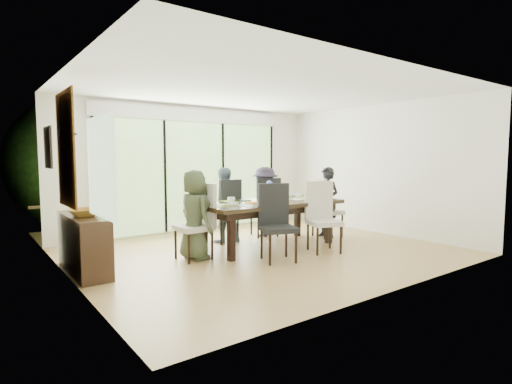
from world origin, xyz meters
TOP-DOWN VIEW (x-y plane):
  - floor at (0.00, 0.00)m, footprint 6.00×5.00m
  - ceiling at (0.00, 0.00)m, footprint 6.00×5.00m
  - wall_back at (0.00, 2.51)m, footprint 6.00×0.02m
  - wall_front at (0.00, -2.51)m, footprint 6.00×0.02m
  - wall_left at (-3.01, 0.00)m, footprint 0.02×5.00m
  - wall_right at (3.01, 0.00)m, footprint 0.02×5.00m
  - glass_doors at (0.00, 2.47)m, footprint 4.20×0.02m
  - blinds_header at (0.00, 2.46)m, footprint 4.40×0.06m
  - mullion_a at (-2.10, 2.46)m, footprint 0.05×0.04m
  - mullion_b at (-0.70, 2.46)m, footprint 0.05×0.04m
  - mullion_c at (0.70, 2.46)m, footprint 0.05×0.04m
  - mullion_d at (2.10, 2.46)m, footprint 0.05×0.04m
  - side_window at (-2.97, -1.20)m, footprint 0.02×0.90m
  - deck at (0.00, 3.40)m, footprint 6.00×1.80m
  - rail_top at (0.00, 4.20)m, footprint 6.00×0.08m
  - foliage_left at (-1.80, 5.20)m, footprint 3.20×3.20m
  - foliage_mid at (0.40, 5.80)m, footprint 4.00×4.00m
  - foliage_right at (2.20, 5.00)m, footprint 2.80×2.80m
  - foliage_far at (-0.60, 6.50)m, footprint 3.60×3.60m
  - table_top at (0.30, 0.26)m, footprint 2.62×1.20m
  - table_apron at (0.30, 0.26)m, footprint 2.40×0.98m
  - table_leg_fl at (-0.78, -0.17)m, footprint 0.10×0.10m
  - table_leg_fr at (1.38, -0.17)m, footprint 0.10×0.10m
  - table_leg_bl at (-0.78, 0.69)m, footprint 0.10×0.10m
  - table_leg_br at (1.38, 0.69)m, footprint 0.10×0.10m
  - chair_left_end at (-1.20, 0.26)m, footprint 0.52×0.52m
  - chair_right_end at (1.80, 0.26)m, footprint 0.59×0.59m
  - chair_far_left at (-0.15, 1.11)m, footprint 0.57×0.57m
  - chair_far_right at (0.85, 1.11)m, footprint 0.62×0.62m
  - chair_near_left at (-0.20, -0.61)m, footprint 0.64×0.64m
  - chair_near_right at (0.80, -0.61)m, footprint 0.65×0.65m
  - person_left_end at (-1.18, 0.26)m, footprint 0.46×0.69m
  - person_right_end at (1.78, 0.26)m, footprint 0.46×0.68m
  - person_far_left at (-0.15, 1.09)m, footprint 0.72×0.53m
  - person_far_right at (0.85, 1.09)m, footprint 0.73×0.54m
  - placemat_left at (-0.65, 0.26)m, footprint 0.48×0.35m
  - placemat_right at (1.25, 0.26)m, footprint 0.48×0.35m
  - placemat_far_l at (-0.15, 0.66)m, footprint 0.48×0.35m
  - placemat_far_r at (0.85, 0.66)m, footprint 0.48×0.35m
  - placemat_paper at (-0.25, -0.04)m, footprint 0.48×0.35m
  - tablet_far_l at (-0.05, 0.61)m, footprint 0.28×0.20m
  - tablet_far_r at (0.80, 0.61)m, footprint 0.26×0.19m
  - papers at (1.00, 0.21)m, footprint 0.33×0.24m
  - platter_base at (-0.25, -0.04)m, footprint 0.28×0.28m
  - platter_snacks at (-0.25, -0.04)m, footprint 0.22×0.22m
  - vase at (0.35, 0.31)m, footprint 0.09×0.09m
  - hyacinth_stems at (0.35, 0.31)m, footprint 0.04×0.04m
  - hyacinth_blooms at (0.35, 0.31)m, footprint 0.12×0.12m
  - laptop at (-0.55, 0.16)m, footprint 0.38×0.26m
  - cup_a at (-0.40, 0.41)m, footprint 0.18×0.18m
  - cup_b at (0.45, 0.16)m, footprint 0.13×0.13m
  - cup_c at (1.10, 0.36)m, footprint 0.17×0.17m
  - book at (0.55, 0.31)m, footprint 0.21×0.26m
  - sideboard at (-2.76, 0.54)m, footprint 0.40×1.42m
  - bowl at (-2.76, 0.44)m, footprint 0.42×0.42m
  - candlestick_base at (-2.76, 0.89)m, footprint 0.09×0.09m
  - candlestick_shaft at (-2.76, 0.89)m, footprint 0.02×0.02m
  - candlestick_pan at (-2.76, 0.89)m, footprint 0.09×0.09m
  - candle at (-2.76, 0.89)m, footprint 0.03×0.03m
  - tapestry at (-2.97, 0.40)m, footprint 0.02×1.00m
  - art_frame at (-2.97, 1.70)m, footprint 0.03×0.55m
  - art_canvas at (-2.95, 1.70)m, footprint 0.01×0.45m

SIDE VIEW (x-z plane):
  - deck at x=0.00m, z-range -0.10..0.00m
  - floor at x=0.00m, z-range -0.01..0.00m
  - table_leg_fl at x=-0.78m, z-range 0.00..0.75m
  - table_leg_fr at x=1.38m, z-range 0.00..0.75m
  - table_leg_bl at x=-0.78m, z-range 0.00..0.75m
  - table_leg_br at x=1.38m, z-range 0.00..0.75m
  - sideboard at x=-2.76m, z-range 0.00..0.80m
  - rail_top at x=0.00m, z-range 0.52..0.58m
  - chair_left_end at x=-1.20m, z-range 0.00..1.20m
  - chair_right_end at x=1.80m, z-range 0.00..1.20m
  - chair_far_left at x=-0.15m, z-range 0.00..1.20m
  - chair_far_right at x=0.85m, z-range 0.00..1.20m
  - chair_near_left at x=-0.20m, z-range 0.00..1.20m
  - chair_near_right at x=0.80m, z-range 0.00..1.20m
  - table_apron at x=0.30m, z-range 0.63..0.74m
  - person_left_end at x=-1.18m, z-range 0.00..1.41m
  - person_right_end at x=1.78m, z-range 0.00..1.41m
  - person_far_left at x=-0.15m, z-range 0.00..1.41m
  - person_far_right at x=0.85m, z-range 0.00..1.41m
  - table_top at x=0.30m, z-range 0.75..0.82m
  - candlestick_base at x=-2.76m, z-range 0.80..0.84m
  - papers at x=1.00m, z-range 0.82..0.82m
  - placemat_left at x=-0.65m, z-range 0.82..0.82m
  - placemat_right at x=1.25m, z-range 0.82..0.82m
  - placemat_far_l at x=-0.15m, z-range 0.82..0.82m
  - placemat_far_r at x=0.85m, z-range 0.82..0.82m
  - placemat_paper at x=-0.25m, z-range 0.82..0.82m
  - book at x=0.55m, z-range 0.82..0.84m
  - tablet_far_r at x=0.80m, z-range 0.82..0.83m
  - tablet_far_l at x=-0.05m, z-range 0.82..0.84m
  - laptop at x=-0.55m, z-range 0.82..0.85m
  - platter_base at x=-0.25m, z-range 0.82..0.85m
  - bowl at x=-2.76m, z-range 0.80..0.90m
  - platter_snacks at x=-0.25m, z-range 0.85..0.86m
  - cup_b at x=0.45m, z-range 0.82..0.92m
  - cup_a at x=-0.40m, z-range 0.82..0.92m
  - cup_c at x=1.10m, z-range 0.82..0.92m
  - vase at x=0.35m, z-range 0.82..0.95m
  - hyacinth_stems at x=0.35m, z-range 0.93..1.10m
  - hyacinth_blooms at x=0.35m, z-range 1.06..1.18m
  - glass_doors at x=0.00m, z-range 0.05..2.35m
  - mullion_a at x=-2.10m, z-range 0.05..2.35m
  - mullion_b at x=-0.70m, z-range 0.05..2.35m
  - mullion_c at x=0.70m, z-range 0.05..2.35m
  - mullion_d at x=2.10m, z-range 0.05..2.35m
  - foliage_right at x=2.20m, z-range -0.14..2.66m
  - wall_back at x=0.00m, z-range 0.00..2.70m
  - wall_front at x=0.00m, z-range 0.00..2.70m
  - wall_left at x=-3.01m, z-range 0.00..2.70m
  - wall_right at x=3.01m, z-range 0.00..2.70m
  - candlestick_shaft at x=-2.76m, z-range 0.82..1.93m
  - foliage_left at x=-1.80m, z-range -0.16..3.04m
  - side_window at x=-2.97m, z-range 1.00..2.00m
  - foliage_far at x=-0.60m, z-range -0.18..3.42m
  - tapestry at x=-2.97m, z-range 0.95..2.45m
  - art_frame at x=-2.97m, z-range 1.42..2.08m
  - art_canvas at x=-2.95m, z-range 1.48..2.02m
  - foliage_mid at x=0.40m, z-range -0.20..3.80m
  - candlestick_pan at x=-2.76m, z-range 1.92..1.94m
  - candle at x=-2.76m, z-range 1.94..2.03m
  - blinds_header at x=0.00m, z-range 2.36..2.64m
  - ceiling at x=0.00m, z-range 2.70..2.71m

